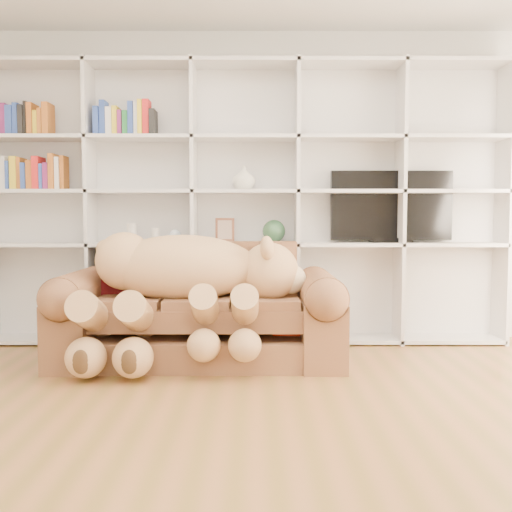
{
  "coord_description": "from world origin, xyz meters",
  "views": [
    {
      "loc": [
        0.08,
        -2.58,
        1.09
      ],
      "look_at": [
        0.09,
        1.63,
        0.8
      ],
      "focal_mm": 40.0,
      "sensor_mm": 36.0,
      "label": 1
    }
  ],
  "objects_px": {
    "sofa": "(200,316)",
    "tv": "(391,207)",
    "teddy_bear": "(183,281)",
    "gift_box": "(295,343)"
  },
  "relations": [
    {
      "from": "sofa",
      "to": "tv",
      "type": "xyz_separation_m",
      "value": [
        1.59,
        0.66,
        0.83
      ]
    },
    {
      "from": "sofa",
      "to": "teddy_bear",
      "type": "bearing_deg",
      "value": -121.32
    },
    {
      "from": "teddy_bear",
      "to": "gift_box",
      "type": "xyz_separation_m",
      "value": [
        0.83,
        0.18,
        -0.5
      ]
    },
    {
      "from": "teddy_bear",
      "to": "gift_box",
      "type": "distance_m",
      "value": 0.98
    },
    {
      "from": "teddy_bear",
      "to": "tv",
      "type": "bearing_deg",
      "value": 32.68
    },
    {
      "from": "teddy_bear",
      "to": "sofa",
      "type": "bearing_deg",
      "value": 65.06
    },
    {
      "from": "tv",
      "to": "sofa",
      "type": "bearing_deg",
      "value": -157.41
    },
    {
      "from": "teddy_bear",
      "to": "tv",
      "type": "height_order",
      "value": "tv"
    },
    {
      "from": "sofa",
      "to": "gift_box",
      "type": "relative_size",
      "value": 6.68
    },
    {
      "from": "sofa",
      "to": "gift_box",
      "type": "height_order",
      "value": "sofa"
    }
  ]
}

